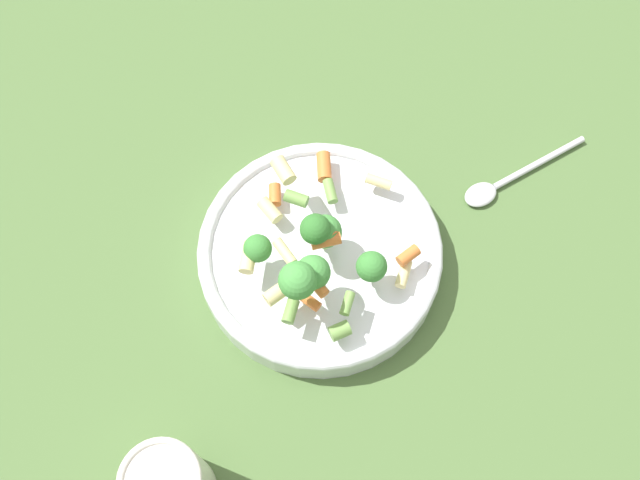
# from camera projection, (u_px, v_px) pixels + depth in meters

# --- Properties ---
(ground_plane) EXTENTS (3.00, 3.00, 0.00)m
(ground_plane) POSITION_uv_depth(u_px,v_px,m) (320.00, 262.00, 0.75)
(ground_plane) COLOR #4C6B38
(bowl) EXTENTS (0.24, 0.24, 0.04)m
(bowl) POSITION_uv_depth(u_px,v_px,m) (320.00, 254.00, 0.74)
(bowl) COLOR silver
(bowl) RESTS_ON ground_plane
(pasta_salad) EXTENTS (0.18, 0.17, 0.08)m
(pasta_salad) POSITION_uv_depth(u_px,v_px,m) (314.00, 251.00, 0.68)
(pasta_salad) COLOR #8CB766
(pasta_salad) RESTS_ON bowl
(spoon) EXTENTS (0.15, 0.03, 0.01)m
(spoon) POSITION_uv_depth(u_px,v_px,m) (503.00, 182.00, 0.78)
(spoon) COLOR silver
(spoon) RESTS_ON ground_plane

